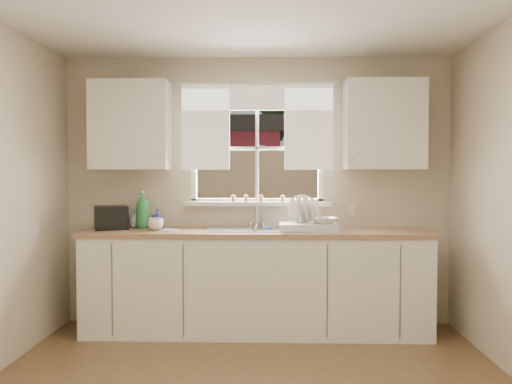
{
  "coord_description": "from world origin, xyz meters",
  "views": [
    {
      "loc": [
        0.13,
        -3.09,
        1.42
      ],
      "look_at": [
        0.0,
        1.65,
        1.25
      ],
      "focal_mm": 38.0,
      "sensor_mm": 36.0,
      "label": 1
    }
  ],
  "objects_px": {
    "soap_bottle_a": "(143,209)",
    "dish_rack": "(308,223)",
    "cup": "(156,224)",
    "black_appliance": "(111,218)"
  },
  "relations": [
    {
      "from": "soap_bottle_a",
      "to": "dish_rack",
      "type": "bearing_deg",
      "value": 13.86
    },
    {
      "from": "dish_rack",
      "to": "soap_bottle_a",
      "type": "bearing_deg",
      "value": 173.52
    },
    {
      "from": "dish_rack",
      "to": "soap_bottle_a",
      "type": "distance_m",
      "value": 1.52
    },
    {
      "from": "soap_bottle_a",
      "to": "cup",
      "type": "relative_size",
      "value": 2.5
    },
    {
      "from": "dish_rack",
      "to": "soap_bottle_a",
      "type": "xyz_separation_m",
      "value": [
        -1.51,
        0.17,
        0.11
      ]
    },
    {
      "from": "soap_bottle_a",
      "to": "cup",
      "type": "xyz_separation_m",
      "value": [
        0.16,
        -0.19,
        -0.12
      ]
    },
    {
      "from": "cup",
      "to": "dish_rack",
      "type": "bearing_deg",
      "value": 11.4
    },
    {
      "from": "soap_bottle_a",
      "to": "black_appliance",
      "type": "bearing_deg",
      "value": -134.64
    },
    {
      "from": "dish_rack",
      "to": "black_appliance",
      "type": "distance_m",
      "value": 1.76
    },
    {
      "from": "cup",
      "to": "black_appliance",
      "type": "height_order",
      "value": "black_appliance"
    }
  ]
}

